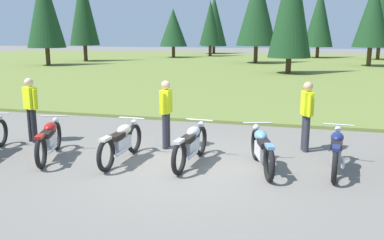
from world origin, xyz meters
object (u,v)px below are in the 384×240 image
at_px(motorcycle_navy, 336,151).
at_px(rider_with_back_turned, 307,112).
at_px(motorcycle_silver, 191,145).
at_px(motorcycle_sky_blue, 262,149).
at_px(rider_near_row_end, 166,110).
at_px(motorcycle_cream, 121,142).
at_px(rider_checking_bike, 31,106).
at_px(motorcycle_red, 49,139).

bearing_deg(motorcycle_navy, rider_with_back_turned, 113.09).
height_order(motorcycle_silver, motorcycle_sky_blue, same).
bearing_deg(rider_near_row_end, motorcycle_cream, -115.44).
distance_m(rider_checking_bike, rider_near_row_end, 3.55).
distance_m(motorcycle_cream, rider_with_back_turned, 4.38).
bearing_deg(motorcycle_navy, rider_checking_bike, 176.59).
height_order(motorcycle_cream, rider_checking_bike, rider_checking_bike).
distance_m(motorcycle_cream, rider_checking_bike, 3.11).
distance_m(motorcycle_red, motorcycle_sky_blue, 4.72).
bearing_deg(rider_checking_bike, motorcycle_red, -42.19).
xyz_separation_m(motorcycle_cream, motorcycle_navy, (4.51, 0.49, 0.00)).
bearing_deg(rider_with_back_turned, motorcycle_sky_blue, -118.09).
bearing_deg(motorcycle_red, motorcycle_sky_blue, 5.65).
height_order(rider_with_back_turned, rider_near_row_end, same).
xyz_separation_m(motorcycle_silver, rider_checking_bike, (-4.46, 0.73, 0.51)).
relative_size(motorcycle_cream, motorcycle_navy, 1.00).
bearing_deg(rider_with_back_turned, motorcycle_silver, -144.57).
xyz_separation_m(motorcycle_silver, rider_near_row_end, (-0.92, 1.08, 0.51)).
relative_size(motorcycle_red, motorcycle_navy, 0.96).
relative_size(motorcycle_sky_blue, rider_checking_bike, 1.22).
height_order(motorcycle_red, rider_checking_bike, rider_checking_bike).
relative_size(motorcycle_navy, rider_checking_bike, 1.26).
bearing_deg(rider_with_back_turned, motorcycle_red, -159.31).
distance_m(motorcycle_cream, rider_near_row_end, 1.51).
distance_m(motorcycle_red, rider_checking_bike, 1.78).
height_order(motorcycle_navy, rider_with_back_turned, rider_with_back_turned).
relative_size(motorcycle_silver, rider_with_back_turned, 1.26).
bearing_deg(motorcycle_red, rider_with_back_turned, 20.69).
xyz_separation_m(motorcycle_silver, motorcycle_sky_blue, (1.51, 0.05, 0.00)).
relative_size(rider_with_back_turned, rider_checking_bike, 1.00).
xyz_separation_m(motorcycle_red, rider_checking_bike, (-1.26, 1.15, 0.51)).
relative_size(rider_checking_bike, rider_near_row_end, 1.00).
height_order(motorcycle_cream, motorcycle_silver, same).
bearing_deg(motorcycle_sky_blue, motorcycle_silver, -177.96).
bearing_deg(motorcycle_navy, motorcycle_sky_blue, -170.87).
relative_size(motorcycle_red, motorcycle_sky_blue, 0.98).
height_order(motorcycle_cream, motorcycle_navy, same).
distance_m(motorcycle_red, motorcycle_cream, 1.68).
height_order(motorcycle_cream, rider_with_back_turned, rider_with_back_turned).
bearing_deg(rider_near_row_end, motorcycle_sky_blue, -23.00).
bearing_deg(rider_checking_bike, motorcycle_sky_blue, -6.51).
xyz_separation_m(motorcycle_navy, rider_checking_bike, (-7.44, 0.44, 0.51)).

